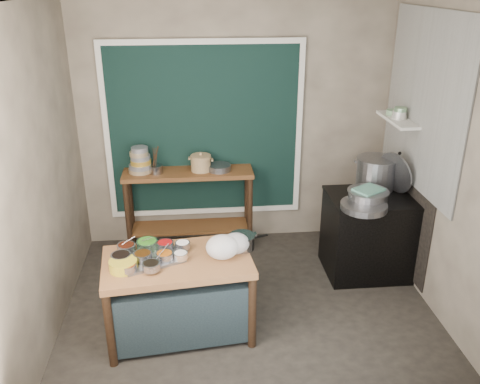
{
  "coord_description": "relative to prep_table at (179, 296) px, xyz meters",
  "views": [
    {
      "loc": [
        -0.47,
        -4.07,
        2.96
      ],
      "look_at": [
        -0.06,
        0.25,
        1.11
      ],
      "focal_mm": 38.0,
      "sensor_mm": 36.0,
      "label": 1
    }
  ],
  "objects": [
    {
      "name": "back_counter",
      "position": [
        0.1,
        1.58,
        0.1
      ],
      "size": [
        1.45,
        0.4,
        0.95
      ],
      "primitive_type": "cube",
      "color": "brown",
      "rests_on": "floor"
    },
    {
      "name": "wall_shelf",
      "position": [
        2.28,
        1.15,
        1.23
      ],
      "size": [
        0.22,
        0.7,
        0.03
      ],
      "primitive_type": "cube",
      "color": "beige",
      "rests_on": "right_wall"
    },
    {
      "name": "left_wall",
      "position": [
        -1.11,
        0.3,
        1.02
      ],
      "size": [
        0.02,
        3.0,
        2.8
      ],
      "primitive_type": "cube",
      "color": "gray",
      "rests_on": "floor"
    },
    {
      "name": "plastic_bag_b",
      "position": [
        0.5,
        0.06,
        0.47
      ],
      "size": [
        0.31,
        0.29,
        0.18
      ],
      "primitive_type": "ellipsoid",
      "rotation": [
        0.0,
        0.0,
        0.42
      ],
      "color": "white",
      "rests_on": "prep_table"
    },
    {
      "name": "tile_panel",
      "position": [
        2.38,
        0.85,
        1.48
      ],
      "size": [
        0.02,
        1.7,
        1.7
      ],
      "primitive_type": "cube",
      "color": "#B2B2AA",
      "rests_on": "right_wall"
    },
    {
      "name": "stock_pot",
      "position": [
        2.07,
        1.07,
        0.67
      ],
      "size": [
        0.53,
        0.53,
        0.34
      ],
      "primitive_type": null,
      "rotation": [
        0.0,
        0.0,
        -0.28
      ],
      "color": "gray",
      "rests_on": "stove_top"
    },
    {
      "name": "stove_top",
      "position": [
        2.0,
        0.85,
        0.49
      ],
      "size": [
        0.92,
        0.69,
        0.03
      ],
      "primitive_type": "cube",
      "color": "black",
      "rests_on": "stove_block"
    },
    {
      "name": "soot_patch",
      "position": [
        2.39,
        0.95,
        0.32
      ],
      "size": [
        0.01,
        1.3,
        1.3
      ],
      "primitive_type": "cube",
      "color": "black",
      "rests_on": "right_wall"
    },
    {
      "name": "wide_bowl",
      "position": [
        0.45,
        1.57,
        0.61
      ],
      "size": [
        0.35,
        0.35,
        0.07
      ],
      "primitive_type": "cylinder",
      "rotation": [
        0.0,
        0.0,
        0.43
      ],
      "color": "gray",
      "rests_on": "back_counter"
    },
    {
      "name": "curtain_panel",
      "position": [
        0.3,
        1.77,
        0.98
      ],
      "size": [
        2.1,
        0.02,
        1.9
      ],
      "primitive_type": "cube",
      "color": "black",
      "rests_on": "back_wall"
    },
    {
      "name": "floor",
      "position": [
        0.65,
        0.3,
        -0.39
      ],
      "size": [
        3.5,
        3.0,
        0.02
      ],
      "primitive_type": "cube",
      "color": "#2F2B24",
      "rests_on": "ground"
    },
    {
      "name": "stove_block",
      "position": [
        2.0,
        0.85,
        0.05
      ],
      "size": [
        0.9,
        0.68,
        0.85
      ],
      "primitive_type": "cube",
      "color": "black",
      "rests_on": "floor"
    },
    {
      "name": "prep_table",
      "position": [
        0.0,
        0.0,
        0.0
      ],
      "size": [
        1.32,
        0.85,
        0.75
      ],
      "primitive_type": "cube",
      "rotation": [
        0.0,
        0.0,
        0.11
      ],
      "color": "brown",
      "rests_on": "floor"
    },
    {
      "name": "ceramic_crock",
      "position": [
        0.25,
        1.58,
        0.66
      ],
      "size": [
        0.3,
        0.3,
        0.16
      ],
      "primitive_type": null,
      "rotation": [
        0.0,
        0.0,
        -0.29
      ],
      "color": "#9A7D54",
      "rests_on": "back_counter"
    },
    {
      "name": "pot_lid",
      "position": [
        2.23,
        0.94,
        0.72
      ],
      "size": [
        0.28,
        0.46,
        0.44
      ],
      "primitive_type": "cylinder",
      "rotation": [
        0.0,
        1.36,
        0.4
      ],
      "color": "gray",
      "rests_on": "stove_top"
    },
    {
      "name": "curtain_frame",
      "position": [
        0.3,
        1.76,
        0.98
      ],
      "size": [
        2.22,
        0.03,
        2.02
      ],
      "primitive_type": null,
      "color": "beige",
      "rests_on": "back_wall"
    },
    {
      "name": "yellow_basin",
      "position": [
        -0.43,
        -0.13,
        0.42
      ],
      "size": [
        0.29,
        0.29,
        0.09
      ],
      "primitive_type": "cylinder",
      "rotation": [
        0.0,
        0.0,
        0.34
      ],
      "color": "gold",
      "rests_on": "prep_table"
    },
    {
      "name": "condiment_bowls",
      "position": [
        -0.24,
        0.03,
        0.43
      ],
      "size": [
        0.66,
        0.52,
        0.07
      ],
      "color": "gray",
      "rests_on": "condiment_tray"
    },
    {
      "name": "steamer",
      "position": [
        1.87,
        0.7,
        0.57
      ],
      "size": [
        0.52,
        0.52,
        0.13
      ],
      "primitive_type": null,
      "rotation": [
        0.0,
        0.0,
        0.31
      ],
      "color": "gray",
      "rests_on": "stove_top"
    },
    {
      "name": "right_wall",
      "position": [
        2.41,
        0.3,
        1.02
      ],
      "size": [
        0.02,
        3.0,
        2.8
      ],
      "primitive_type": "cube",
      "color": "gray",
      "rests_on": "floor"
    },
    {
      "name": "back_wall",
      "position": [
        0.65,
        1.81,
        1.02
      ],
      "size": [
        3.5,
        0.02,
        2.8
      ],
      "primitive_type": "cube",
      "color": "gray",
      "rests_on": "floor"
    },
    {
      "name": "plastic_bag_a",
      "position": [
        0.39,
        -0.01,
        0.48
      ],
      "size": [
        0.33,
        0.3,
        0.21
      ],
      "primitive_type": "ellipsoid",
      "rotation": [
        0.0,
        0.0,
        -0.24
      ],
      "color": "white",
      "rests_on": "prep_table"
    },
    {
      "name": "bowl_stack",
      "position": [
        -0.42,
        1.6,
        0.7
      ],
      "size": [
        0.26,
        0.26,
        0.29
      ],
      "color": "tan",
      "rests_on": "back_counter"
    },
    {
      "name": "green_cloth",
      "position": [
        1.87,
        0.7,
        0.65
      ],
      "size": [
        0.34,
        0.32,
        0.02
      ],
      "primitive_type": "cube",
      "rotation": [
        0.0,
        0.0,
        0.55
      ],
      "color": "#5B967E",
      "rests_on": "steamer"
    },
    {
      "name": "condiment_tray",
      "position": [
        -0.22,
        0.01,
        0.39
      ],
      "size": [
        0.6,
        0.52,
        0.02
      ],
      "primitive_type": "cube",
      "rotation": [
        0.0,
        0.0,
        0.39
      ],
      "color": "gray",
      "rests_on": "prep_table"
    },
    {
      "name": "shallow_pan",
      "position": [
        1.79,
        0.56,
        0.53
      ],
      "size": [
        0.59,
        0.59,
        0.06
      ],
      "primitive_type": "cylinder",
      "rotation": [
        0.0,
        0.0,
        -0.4
      ],
      "color": "gray",
      "rests_on": "stove_top"
    },
    {
      "name": "shelf_bowl_green",
      "position": [
        2.28,
        1.29,
        1.27
      ],
      "size": [
        0.15,
        0.15,
        0.05
      ],
      "primitive_type": "cylinder",
      "rotation": [
        0.0,
        0.0,
        -0.05
      ],
      "color": "gray",
      "rests_on": "wall_shelf"
    },
    {
      "name": "saucepan",
      "position": [
        0.57,
        0.14,
        0.44
      ],
      "size": [
        0.3,
        0.3,
        0.13
      ],
      "primitive_type": null,
      "rotation": [
        0.0,
        0.0,
        0.33
      ],
      "color": "gray",
      "rests_on": "prep_table"
    },
    {
      "name": "shelf_bowl_stack",
      "position": [
        2.28,
        1.13,
        1.3
      ],
      "size": [
        0.15,
        0.15,
        0.12
      ],
      "color": "silver",
      "rests_on": "wall_shelf"
    },
    {
      "name": "utensil_cup",
      "position": [
        -0.25,
        1.55,
        0.62
      ],
      "size": [
        0.16,
        0.16,
        0.09
      ],
      "primitive_type": "cylinder",
      "rotation": [
        0.0,
        0.0,
        -0.03
      ],
      "color": "gray",
      "rests_on": "back_counter"
    }
  ]
}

